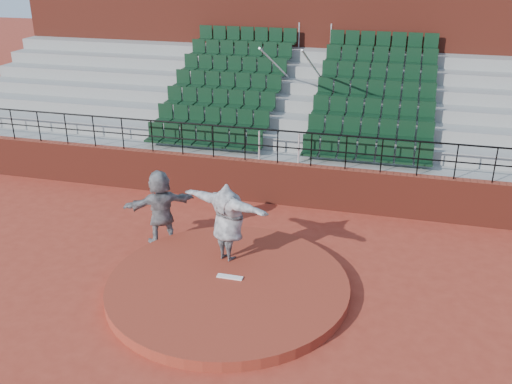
% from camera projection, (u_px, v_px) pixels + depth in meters
% --- Properties ---
extents(ground, '(90.00, 90.00, 0.00)m').
position_uv_depth(ground, '(228.00, 290.00, 13.01)').
color(ground, '#9A3422').
rests_on(ground, ground).
extents(pitchers_mound, '(5.50, 5.50, 0.25)m').
position_uv_depth(pitchers_mound, '(228.00, 286.00, 12.96)').
color(pitchers_mound, maroon).
rests_on(pitchers_mound, ground).
extents(pitching_rubber, '(0.60, 0.15, 0.03)m').
position_uv_depth(pitching_rubber, '(230.00, 277.00, 13.03)').
color(pitching_rubber, white).
rests_on(pitching_rubber, pitchers_mound).
extents(boundary_wall, '(24.00, 0.30, 1.30)m').
position_uv_depth(boundary_wall, '(277.00, 183.00, 17.18)').
color(boundary_wall, maroon).
rests_on(boundary_wall, ground).
extents(wall_railing, '(24.04, 0.05, 1.03)m').
position_uv_depth(wall_railing, '(278.00, 139.00, 16.63)').
color(wall_railing, black).
rests_on(wall_railing, boundary_wall).
extents(seating_deck, '(24.00, 5.97, 4.63)m').
position_uv_depth(seating_deck, '(300.00, 124.00, 20.09)').
color(seating_deck, gray).
rests_on(seating_deck, ground).
extents(press_box_facade, '(24.00, 3.00, 7.10)m').
position_uv_depth(press_box_facade, '(320.00, 46.00, 22.77)').
color(press_box_facade, maroon).
rests_on(press_box_facade, ground).
extents(pitcher, '(2.49, 1.45, 1.96)m').
position_uv_depth(pitcher, '(228.00, 222.00, 13.47)').
color(pitcher, black).
rests_on(pitcher, pitchers_mound).
extents(fielder, '(1.86, 1.58, 2.01)m').
position_uv_depth(fielder, '(161.00, 207.00, 14.75)').
color(fielder, black).
rests_on(fielder, ground).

